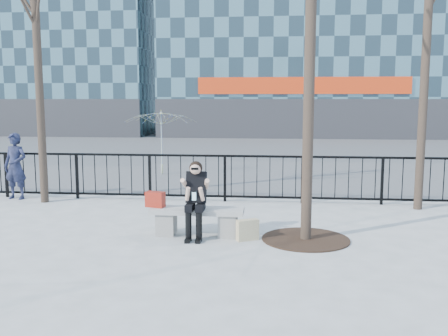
# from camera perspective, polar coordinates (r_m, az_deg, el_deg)

# --- Properties ---
(ground) EXTENTS (120.00, 120.00, 0.00)m
(ground) POSITION_cam_1_polar(r_m,az_deg,el_deg) (8.93, -3.10, -7.68)
(ground) COLOR gray
(ground) RESTS_ON ground
(street_surface) EXTENTS (60.00, 23.00, 0.01)m
(street_surface) POSITION_cam_1_polar(r_m,az_deg,el_deg) (23.66, 2.48, 2.07)
(street_surface) COLOR #474747
(street_surface) RESTS_ON ground
(railing) EXTENTS (14.00, 0.06, 1.10)m
(railing) POSITION_cam_1_polar(r_m,az_deg,el_deg) (11.73, -0.87, -1.15)
(railing) COLOR black
(railing) RESTS_ON ground
(tree_grate) EXTENTS (1.50, 1.50, 0.02)m
(tree_grate) POSITION_cam_1_polar(r_m,az_deg,el_deg) (8.75, 9.31, -8.02)
(tree_grate) COLOR black
(tree_grate) RESTS_ON ground
(bench_main) EXTENTS (1.65, 0.46, 0.49)m
(bench_main) POSITION_cam_1_polar(r_m,az_deg,el_deg) (8.86, -3.11, -5.80)
(bench_main) COLOR gray
(bench_main) RESTS_ON ground
(seated_woman) EXTENTS (0.50, 0.64, 1.34)m
(seated_woman) POSITION_cam_1_polar(r_m,az_deg,el_deg) (8.62, -3.29, -3.67)
(seated_woman) COLOR black
(seated_woman) RESTS_ON ground
(handbag) EXTENTS (0.37, 0.24, 0.28)m
(handbag) POSITION_cam_1_polar(r_m,az_deg,el_deg) (8.95, -7.87, -3.57)
(handbag) COLOR maroon
(handbag) RESTS_ON bench_main
(shopping_bag) EXTENTS (0.40, 0.30, 0.36)m
(shopping_bag) POSITION_cam_1_polar(r_m,az_deg,el_deg) (8.58, 2.71, -7.09)
(shopping_bag) COLOR beige
(shopping_bag) RESTS_ON ground
(standing_man) EXTENTS (0.63, 0.46, 1.60)m
(standing_man) POSITION_cam_1_polar(r_m,az_deg,el_deg) (12.98, -22.72, 0.20)
(standing_man) COLOR black
(standing_man) RESTS_ON ground
(vendor_umbrella) EXTENTS (2.60, 2.64, 2.08)m
(vendor_umbrella) POSITION_cam_1_polar(r_m,az_deg,el_deg) (15.94, -7.22, 2.94)
(vendor_umbrella) COLOR yellow
(vendor_umbrella) RESTS_ON ground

